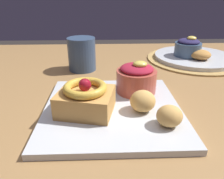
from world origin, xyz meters
The scene contains 11 objects.
dining_table centered at (0.00, 0.00, 0.64)m, with size 1.38×1.00×0.73m.
woven_placemat centered at (0.24, 0.25, 0.73)m, with size 0.32×0.32×0.01m, color #AD894C.
front_plate centered at (-0.06, -0.09, 0.74)m, with size 0.27×0.27×0.01m, color silver.
cake_slice centered at (-0.11, -0.11, 0.77)m, with size 0.12×0.10×0.07m.
berry_ramekin centered at (-0.01, -0.02, 0.77)m, with size 0.09×0.09×0.07m.
fritter_front centered at (0.03, -0.16, 0.76)m, with size 0.04×0.04×0.04m, color tan.
fritter_middle centered at (-0.01, -0.11, 0.76)m, with size 0.05×0.05×0.04m, color tan.
back_plate centered at (0.24, 0.25, 0.74)m, with size 0.27×0.27×0.01m, color silver.
back_ramekin centered at (0.21, 0.24, 0.78)m, with size 0.09×0.09×0.07m.
back_pastry centered at (0.23, 0.20, 0.76)m, with size 0.07×0.07×0.03m, color #B77F3D.
coffee_mug centered at (-0.14, 0.16, 0.78)m, with size 0.08×0.08×0.10m, color #334766.
Camera 1 is at (-0.08, -0.46, 0.95)m, focal length 34.50 mm.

